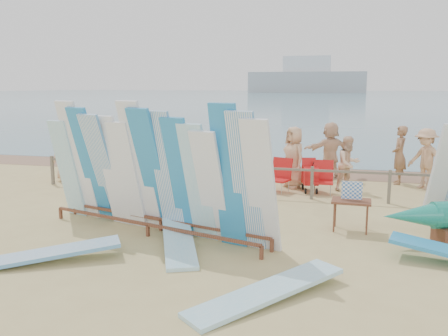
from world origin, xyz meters
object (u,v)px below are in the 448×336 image
(beachgoer_0, at_px, (67,154))
(beachgoer_6, at_px, (294,157))
(beachgoer_1, at_px, (154,153))
(beachgoer_5, at_px, (330,150))
(beachgoer_9, at_px, (425,159))
(flat_board_a, at_px, (178,245))
(stroller, at_px, (310,179))
(flat_board_b, at_px, (267,299))
(beachgoer_3, at_px, (186,155))
(vendor_table, at_px, (351,214))
(beachgoer_extra_1, at_px, (75,147))
(beachgoer_11, at_px, (162,142))
(beachgoer_7, at_px, (399,155))
(beachgoer_8, at_px, (349,164))
(beach_chair_left, at_px, (278,182))
(main_surfboard_rack, at_px, (153,175))
(flat_board_e, at_px, (42,263))
(beach_chair_right, at_px, (322,184))

(beachgoer_0, relative_size, beachgoer_6, 0.94)
(beachgoer_1, height_order, beachgoer_0, beachgoer_1)
(beachgoer_5, xyz_separation_m, beachgoer_9, (2.81, -1.00, -0.03))
(flat_board_a, relative_size, stroller, 2.80)
(flat_board_b, height_order, beachgoer_1, beachgoer_1)
(beachgoer_3, xyz_separation_m, beachgoer_1, (-0.98, -0.34, 0.09))
(vendor_table, height_order, beachgoer_0, beachgoer_0)
(beachgoer_3, bearing_deg, beachgoer_extra_1, 48.90)
(beachgoer_extra_1, height_order, beachgoer_11, beachgoer_11)
(beachgoer_5, height_order, beachgoer_7, beachgoer_5)
(beachgoer_3, relative_size, beachgoer_11, 0.90)
(beachgoer_extra_1, xyz_separation_m, beachgoer_8, (9.48, -0.82, -0.08))
(beachgoer_1, relative_size, beachgoer_0, 1.02)
(beachgoer_5, xyz_separation_m, beachgoer_7, (2.13, -0.47, -0.02))
(beachgoer_8, bearing_deg, beachgoer_3, 134.98)
(beachgoer_6, relative_size, beachgoer_7, 1.01)
(beach_chair_left, xyz_separation_m, beachgoer_9, (4.18, 1.50, 0.62))
(stroller, height_order, beachgoer_0, beachgoer_0)
(vendor_table, xyz_separation_m, beachgoer_11, (-7.07, 7.03, 0.54))
(beach_chair_left, bearing_deg, beachgoer_11, 163.82)
(main_surfboard_rack, xyz_separation_m, beachgoer_6, (2.34, 5.27, -0.32))
(beach_chair_left, height_order, beachgoer_3, beachgoer_3)
(beachgoer_3, bearing_deg, flat_board_e, 143.28)
(flat_board_a, relative_size, beach_chair_left, 2.77)
(vendor_table, height_order, beachgoer_6, beachgoer_6)
(beach_chair_right, bearing_deg, beachgoer_8, 39.72)
(beachgoer_0, bearing_deg, beachgoer_5, 168.20)
(flat_board_b, distance_m, beachgoer_8, 7.87)
(beachgoer_5, bearing_deg, beach_chair_right, 56.72)
(beachgoer_1, distance_m, beachgoer_0, 2.83)
(beach_chair_right, bearing_deg, beachgoer_9, 24.30)
(beachgoer_11, bearing_deg, beachgoer_8, -102.94)
(vendor_table, distance_m, beachgoer_8, 4.07)
(beachgoer_1, xyz_separation_m, beachgoer_6, (4.57, -0.13, 0.03))
(beach_chair_left, xyz_separation_m, beachgoer_8, (1.96, 0.69, 0.52))
(beachgoer_5, xyz_separation_m, beachgoer_11, (-6.44, 1.17, -0.04))
(main_surfboard_rack, xyz_separation_m, beachgoer_extra_1, (-5.54, 6.08, -0.36))
(flat_board_a, height_order, beachgoer_0, beachgoer_0)
(beachgoer_extra_1, xyz_separation_m, beachgoer_0, (0.61, -1.51, -0.01))
(beachgoer_1, height_order, beachgoer_9, beachgoer_9)
(flat_board_a, xyz_separation_m, beachgoer_8, (3.22, 5.85, 0.80))
(main_surfboard_rack, relative_size, flat_board_b, 2.04)
(stroller, relative_size, beachgoer_0, 0.55)
(beach_chair_right, height_order, beachgoer_6, beachgoer_6)
(flat_board_b, bearing_deg, flat_board_a, 176.77)
(flat_board_a, height_order, beachgoer_1, beachgoer_1)
(flat_board_a, bearing_deg, flat_board_e, -167.12)
(stroller, xyz_separation_m, beachgoer_8, (1.07, 0.47, 0.42))
(beachgoer_7, bearing_deg, beachgoer_extra_1, -83.68)
(beachgoer_8, bearing_deg, beachgoer_extra_1, 135.21)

